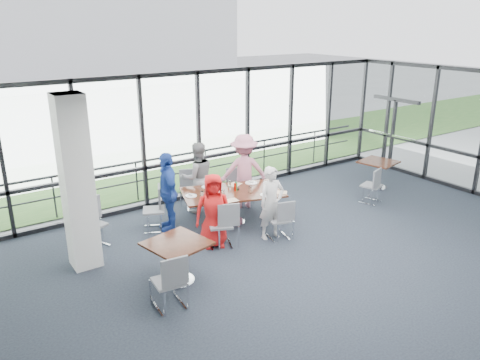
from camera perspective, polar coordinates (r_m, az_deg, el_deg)
floor at (r=8.72m, az=12.01°, el=-11.48°), size 12.00×10.00×0.02m
ceiling at (r=7.64m, az=13.66°, el=9.79°), size 12.00×10.00×0.04m
curtain_wall_back at (r=11.85m, az=-5.05°, el=5.46°), size 12.00×0.10×3.20m
exit_door at (r=14.95m, az=18.09°, el=5.26°), size 0.12×1.60×2.10m
structural_column at (r=8.75m, az=-19.25°, el=-0.44°), size 0.50×0.50×3.20m
apron at (r=16.66m, az=-13.41°, el=3.22°), size 80.00×70.00×0.02m
grass_strip at (r=14.87m, az=-10.58°, el=1.65°), size 80.00×5.00×0.01m
hangar_main at (r=38.32m, az=-20.56°, el=15.78°), size 24.00×10.00×6.00m
guard_rail at (r=12.65m, az=-6.25°, el=1.12°), size 12.00×0.06×0.06m
main_table at (r=10.39m, az=-0.93°, el=-1.93°), size 2.46×1.84×0.75m
side_table_left at (r=8.16m, az=-7.68°, el=-8.21°), size 1.12×1.12×0.75m
side_table_right at (r=13.14m, az=16.49°, el=1.73°), size 1.05×1.05×0.75m
diner_near_left at (r=9.32m, az=-3.27°, el=-3.75°), size 0.87×0.72×1.52m
diner_near_right at (r=9.66m, az=3.86°, el=-2.81°), size 0.61×0.47×1.55m
diner_far_left at (r=11.00m, az=-5.19°, el=0.31°), size 0.91×0.66×1.69m
diner_far_right at (r=11.23m, az=0.48°, el=1.09°), size 1.31×1.05×1.81m
diner_end at (r=10.11m, az=-8.80°, el=-1.40°), size 0.77×1.12×1.74m
chair_main_nl at (r=9.39m, az=-2.42°, el=-5.48°), size 0.59×0.59×0.93m
chair_main_nr at (r=9.77m, az=4.72°, el=-4.84°), size 0.50×0.50×0.84m
chair_main_fl at (r=11.31m, az=-5.43°, el=-1.21°), size 0.60×0.60×0.94m
chair_main_fr at (r=11.62m, az=0.03°, el=-0.78°), size 0.54×0.54×0.85m
chair_main_end at (r=10.26m, az=-10.46°, el=-3.64°), size 0.60×0.60×0.93m
chair_spare_la at (r=7.57m, az=-8.71°, el=-12.13°), size 0.50×0.50×0.93m
chair_spare_lb at (r=9.77m, az=-17.62°, el=-5.30°), size 0.62×0.62×0.97m
chair_spare_r at (r=12.05m, az=15.74°, el=-0.66°), size 0.55×0.55×0.90m
plate_nl at (r=9.89m, az=-3.42°, el=-2.38°), size 0.25×0.25×0.01m
plate_nr at (r=10.14m, az=3.27°, el=-1.82°), size 0.29×0.29×0.01m
plate_fl at (r=10.64m, az=-4.05°, el=-0.83°), size 0.25×0.25×0.01m
plate_fr at (r=10.87m, az=1.37°, el=-0.34°), size 0.28×0.28×0.01m
plate_end at (r=10.12m, az=-6.00°, el=-1.94°), size 0.25×0.25×0.01m
tumbler_a at (r=10.01m, az=-2.11°, el=-1.67°), size 0.08×0.08×0.15m
tumbler_b at (r=10.23m, az=1.23°, el=-1.20°), size 0.08×0.08×0.15m
tumbler_c at (r=10.62m, az=-1.30°, el=-0.46°), size 0.07×0.07×0.14m
tumbler_d at (r=10.02m, az=-4.68°, el=-1.74°), size 0.07×0.07×0.13m
menu_a at (r=9.83m, az=-1.18°, el=-2.51°), size 0.33×0.25×0.00m
menu_b at (r=10.32m, az=4.86°, el=-1.51°), size 0.38×0.38×0.00m
menu_c at (r=10.77m, az=-0.62°, el=-0.56°), size 0.39×0.36×0.00m
condiment_caddy at (r=10.43m, az=-0.45°, el=-1.11°), size 0.10×0.07×0.04m
ketchup_bottle at (r=10.36m, az=-0.59°, el=-0.85°), size 0.06×0.06×0.18m
green_bottle at (r=10.36m, az=-0.47°, el=-0.78°), size 0.05×0.05×0.20m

